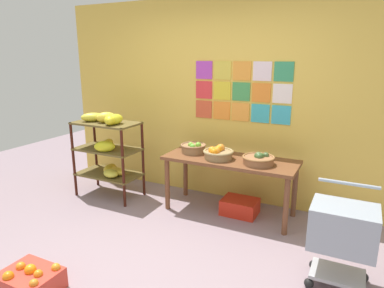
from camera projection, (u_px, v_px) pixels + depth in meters
name	position (u px, v px, depth m)	size (l,w,h in m)	color
ground	(147.00, 262.00, 3.23)	(9.59, 9.59, 0.00)	gray
back_wall_with_art	(222.00, 101.00, 4.48)	(4.80, 0.07, 2.61)	#E3BB4A
banana_shelf_unit	(108.00, 145.00, 4.57)	(0.87, 0.51, 1.17)	#3D160C
display_table	(230.00, 166.00, 4.11)	(1.58, 0.61, 0.70)	brown
fruit_basket_back_left	(259.00, 159.00, 3.86)	(0.37, 0.37, 0.14)	#93623D
fruit_basket_centre	(193.00, 148.00, 4.32)	(0.32, 0.32, 0.15)	#936E46
fruit_basket_right	(218.00, 153.00, 4.07)	(0.36, 0.36, 0.16)	#977B4F
produce_crate_under_table	(240.00, 207.00, 4.19)	(0.43, 0.32, 0.19)	red
orange_crate_foreground	(30.00, 281.00, 2.81)	(0.45, 0.36, 0.24)	red
shopping_cart	(343.00, 231.00, 2.79)	(0.51, 0.43, 0.85)	black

